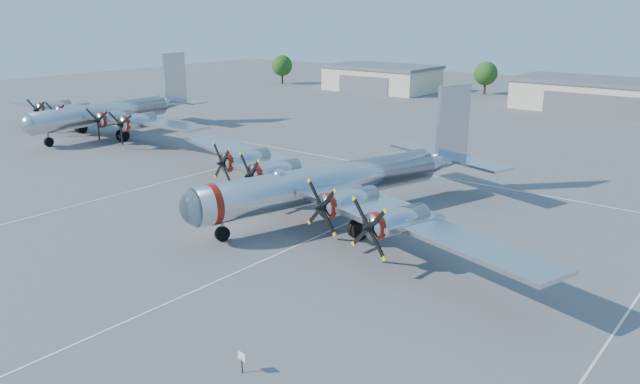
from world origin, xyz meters
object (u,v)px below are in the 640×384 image
Objects in this scene: hangar_west at (382,78)px; tree_far_west at (282,66)px; bomber_west at (112,135)px; hangar_center at (603,95)px; main_bomber_b29 at (337,215)px; tree_west at (486,73)px; info_placard at (242,359)px.

tree_far_west is at bearing -170.99° from hangar_west.
hangar_west is at bearing 85.75° from bomber_west.
hangar_center reaches higher than main_bomber_b29.
hangar_west is 21.61m from tree_west.
info_placard is at bearing -84.74° from hangar_center.
hangar_center is (45.00, -0.00, -0.00)m from hangar_west.
bomber_west is 64.46m from info_placard.
hangar_west is at bearing -158.11° from tree_west.
tree_west is at bearing 116.15° from info_placard.
hangar_west is 65.03m from bomber_west.
hangar_center is 70.13m from tree_far_west.
hangar_center is at bearing 105.70° from main_bomber_b29.
tree_far_west is 46.57m from tree_west.
tree_far_west is at bearing 138.74° from info_placard.
hangar_west is 0.79× the size of hangar_center.
hangar_west is at bearing 180.00° from hangar_center.
tree_west reaches higher than hangar_west.
tree_far_west reaches higher than hangar_west.
tree_far_west is 121.12m from info_placard.
main_bomber_b29 reaches higher than info_placard.
tree_far_west is 1.00× the size of tree_west.
info_placard is at bearing -60.69° from hangar_west.
main_bomber_b29 is 42.34× the size of info_placard.
hangar_center is at bearing 3.24° from tree_far_west.
bomber_west is (-45.83, 8.82, 0.00)m from main_bomber_b29.
main_bomber_b29 is at bearing -59.69° from hangar_west.
tree_west is (-25.00, 8.04, 1.51)m from hangar_center.
hangar_center is at bearing 103.37° from info_placard.
main_bomber_b29 is 24.59m from info_placard.
bomber_west reaches higher than info_placard.
bomber_west is (-22.72, -72.96, -4.22)m from tree_west.
hangar_center is 4.31× the size of tree_west.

